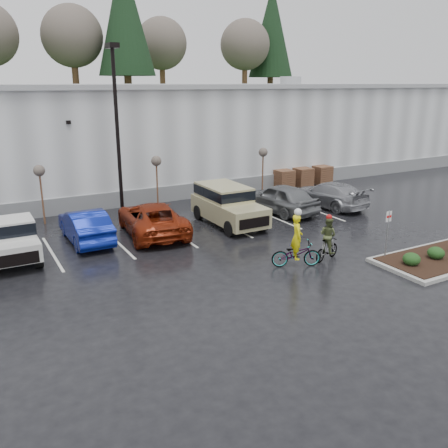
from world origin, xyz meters
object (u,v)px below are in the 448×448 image
lamppost (116,115)px  pickup_white (8,236)px  pallet_stack_b (303,177)px  cyclist_hivis (296,249)px  car_blue (85,226)px  car_grey (280,198)px  pallet_stack_a (284,179)px  pallet_stack_c (322,175)px  sapling_east (263,155)px  cyclist_olive (327,243)px  sapling_mid (156,164)px  suv_tan (229,206)px  car_far_silver (329,194)px  fire_lane_sign (388,229)px  sapling_west (39,174)px  car_red (152,218)px

lamppost → pickup_white: size_ratio=1.77×
pallet_stack_b → cyclist_hivis: (-10.16, -12.50, 0.09)m
pickup_white → cyclist_hivis: 12.30m
car_blue → car_grey: 11.19m
pallet_stack_a → pallet_stack_c: same height
sapling_east → cyclist_olive: sapling_east is taller
sapling_mid → pallet_stack_c: sapling_mid is taller
suv_tan → cyclist_olive: (1.04, -6.63, -0.27)m
pickup_white → car_grey: size_ratio=1.03×
car_grey → car_far_silver: (3.41, -0.32, -0.10)m
sapling_mid → pallet_stack_b: 11.92m
pallet_stack_c → car_blue: size_ratio=0.28×
pallet_stack_a → car_far_silver: car_far_silver is taller
pallet_stack_c → fire_lane_sign: size_ratio=0.61×
pickup_white → suv_tan: bearing=-1.6°
sapling_west → pallet_stack_b: (18.20, 1.00, -2.05)m
pickup_white → car_blue: (3.42, 0.61, -0.20)m
lamppost → sapling_mid: size_ratio=2.88×
pallet_stack_a → car_grey: bearing=-128.0°
cyclist_olive → sapling_mid: bearing=-1.3°
car_red → cyclist_olive: size_ratio=2.84×
car_far_silver → cyclist_hivis: (-7.81, -6.98, 0.00)m
pallet_stack_b → car_blue: size_ratio=0.28×
pallet_stack_c → car_red: bearing=-160.7°
car_red → car_far_silver: size_ratio=1.10×
sapling_mid → lamppost: bearing=-158.2°
sapling_mid → pallet_stack_a: bearing=5.7°
sapling_mid → car_red: sapling_mid is taller
car_red → car_far_silver: (11.40, -0.08, -0.04)m
sapling_west → car_grey: (12.44, -4.20, -1.87)m
sapling_west → car_grey: 13.27m
pallet_stack_c → suv_tan: 12.85m
car_far_silver → lamppost: bearing=-22.9°
car_far_silver → car_red: bearing=-6.8°
pallet_stack_c → fire_lane_sign: (-8.20, -13.80, 0.73)m
lamppost → car_grey: lamppost is taller
suv_tan → sapling_east: bearing=42.4°
fire_lane_sign → pickup_white: bearing=149.7°
lamppost → car_far_silver: size_ratio=1.76×
fire_lane_sign → car_far_silver: bearing=63.9°
sapling_mid → cyclist_hivis: (1.54, -11.50, -1.97)m
fire_lane_sign → suv_tan: 8.50m
car_red → cyclist_olive: (5.19, -7.12, -0.04)m
lamppost → cyclist_olive: bearing=-61.9°
lamppost → car_grey: 10.24m
car_red → suv_tan: (4.15, -0.49, 0.23)m
sapling_east → cyclist_olive: (-4.36, -11.56, -1.97)m
lamppost → sapling_mid: 4.00m
lamppost → car_red: size_ratio=1.60×
lamppost → sapling_west: 5.07m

